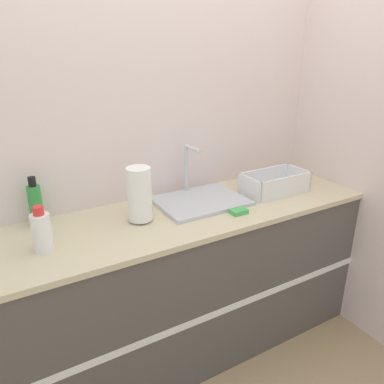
{
  "coord_description": "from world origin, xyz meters",
  "views": [
    {
      "loc": [
        -0.84,
        -1.31,
        1.75
      ],
      "look_at": [
        0.08,
        0.27,
        1.03
      ],
      "focal_mm": 35.0,
      "sensor_mm": 36.0,
      "label": 1
    }
  ],
  "objects_px": {
    "sink": "(200,199)",
    "paper_towel_roll": "(140,195)",
    "dish_rack": "(274,185)",
    "bottle_white_spray": "(42,232)",
    "bottle_green": "(36,205)"
  },
  "relations": [
    {
      "from": "sink",
      "to": "paper_towel_roll",
      "type": "height_order",
      "value": "sink"
    },
    {
      "from": "sink",
      "to": "dish_rack",
      "type": "distance_m",
      "value": 0.48
    },
    {
      "from": "bottle_white_spray",
      "to": "bottle_green",
      "type": "xyz_separation_m",
      "value": [
        0.02,
        0.27,
        0.02
      ]
    },
    {
      "from": "bottle_white_spray",
      "to": "bottle_green",
      "type": "distance_m",
      "value": 0.28
    },
    {
      "from": "paper_towel_roll",
      "to": "sink",
      "type": "bearing_deg",
      "value": 8.38
    },
    {
      "from": "sink",
      "to": "paper_towel_roll",
      "type": "distance_m",
      "value": 0.41
    },
    {
      "from": "bottle_green",
      "to": "sink",
      "type": "bearing_deg",
      "value": -9.97
    },
    {
      "from": "sink",
      "to": "paper_towel_roll",
      "type": "relative_size",
      "value": 1.73
    },
    {
      "from": "dish_rack",
      "to": "bottle_green",
      "type": "xyz_separation_m",
      "value": [
        -1.32,
        0.24,
        0.07
      ]
    },
    {
      "from": "paper_towel_roll",
      "to": "bottle_green",
      "type": "height_order",
      "value": "paper_towel_roll"
    },
    {
      "from": "sink",
      "to": "bottle_white_spray",
      "type": "xyz_separation_m",
      "value": [
        -0.87,
        -0.12,
        0.07
      ]
    },
    {
      "from": "sink",
      "to": "bottle_white_spray",
      "type": "height_order",
      "value": "sink"
    },
    {
      "from": "sink",
      "to": "bottle_white_spray",
      "type": "bearing_deg",
      "value": -171.85
    },
    {
      "from": "sink",
      "to": "bottle_green",
      "type": "distance_m",
      "value": 0.87
    },
    {
      "from": "dish_rack",
      "to": "bottle_green",
      "type": "relative_size",
      "value": 1.56
    }
  ]
}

